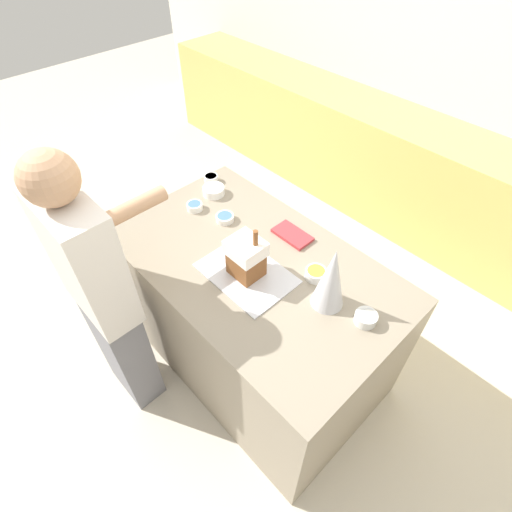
# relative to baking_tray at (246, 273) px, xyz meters

# --- Properties ---
(ground_plane) EXTENTS (12.00, 12.00, 0.00)m
(ground_plane) POSITION_rel_baking_tray_xyz_m (-0.03, 0.08, -0.94)
(ground_plane) COLOR beige
(wall_back) EXTENTS (8.00, 0.05, 2.60)m
(wall_back) POSITION_rel_baking_tray_xyz_m (-0.03, 2.37, 0.36)
(wall_back) COLOR white
(wall_back) RESTS_ON ground_plane
(back_cabinet_block) EXTENTS (6.00, 0.60, 0.94)m
(back_cabinet_block) POSITION_rel_baking_tray_xyz_m (-0.03, 2.05, -0.47)
(back_cabinet_block) COLOR #DBBC60
(back_cabinet_block) RESTS_ON ground_plane
(kitchen_island) EXTENTS (1.58, 0.95, 0.94)m
(kitchen_island) POSITION_rel_baking_tray_xyz_m (-0.03, 0.08, -0.47)
(kitchen_island) COLOR gray
(kitchen_island) RESTS_ON ground_plane
(baking_tray) EXTENTS (0.47, 0.33, 0.01)m
(baking_tray) POSITION_rel_baking_tray_xyz_m (0.00, 0.00, 0.00)
(baking_tray) COLOR silver
(baking_tray) RESTS_ON kitchen_island
(gingerbread_house) EXTENTS (0.17, 0.15, 0.30)m
(gingerbread_house) POSITION_rel_baking_tray_xyz_m (0.00, 0.00, 0.12)
(gingerbread_house) COLOR brown
(gingerbread_house) RESTS_ON baking_tray
(decorative_tree) EXTENTS (0.16, 0.16, 0.35)m
(decorative_tree) POSITION_rel_baking_tray_xyz_m (0.40, 0.16, 0.17)
(decorative_tree) COLOR silver
(decorative_tree) RESTS_ON kitchen_island
(candy_bowl_far_left) EXTENTS (0.11, 0.11, 0.04)m
(candy_bowl_far_left) POSITION_rel_baking_tray_xyz_m (-0.39, 0.19, 0.02)
(candy_bowl_far_left) COLOR white
(candy_bowl_far_left) RESTS_ON kitchen_island
(candy_bowl_beside_tree) EXTENTS (0.11, 0.11, 0.05)m
(candy_bowl_beside_tree) POSITION_rel_baking_tray_xyz_m (0.25, 0.24, 0.02)
(candy_bowl_beside_tree) COLOR silver
(candy_bowl_beside_tree) RESTS_ON kitchen_island
(candy_bowl_center_rear) EXTENTS (0.09, 0.09, 0.04)m
(candy_bowl_center_rear) POSITION_rel_baking_tray_xyz_m (-0.59, 0.13, 0.02)
(candy_bowl_center_rear) COLOR white
(candy_bowl_center_rear) RESTS_ON kitchen_island
(candy_bowl_front_corner) EXTENTS (0.09, 0.09, 0.04)m
(candy_bowl_front_corner) POSITION_rel_baking_tray_xyz_m (-0.75, 0.38, 0.02)
(candy_bowl_front_corner) COLOR silver
(candy_bowl_front_corner) RESTS_ON kitchen_island
(candy_bowl_far_right) EXTENTS (0.14, 0.14, 0.05)m
(candy_bowl_far_right) POSITION_rel_baking_tray_xyz_m (-0.63, 0.30, 0.02)
(candy_bowl_far_right) COLOR white
(candy_bowl_far_right) RESTS_ON kitchen_island
(candy_bowl_near_tray_left) EXTENTS (0.10, 0.10, 0.05)m
(candy_bowl_near_tray_left) POSITION_rel_baking_tray_xyz_m (0.59, 0.20, 0.02)
(candy_bowl_near_tray_left) COLOR silver
(candy_bowl_near_tray_left) RESTS_ON kitchen_island
(cookbook) EXTENTS (0.22, 0.12, 0.02)m
(cookbook) POSITION_rel_baking_tray_xyz_m (-0.03, 0.38, 0.01)
(cookbook) COLOR #B23338
(cookbook) RESTS_ON kitchen_island
(person) EXTENTS (0.45, 0.56, 1.71)m
(person) POSITION_rel_baking_tray_xyz_m (-0.41, -0.59, -0.06)
(person) COLOR slate
(person) RESTS_ON ground_plane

